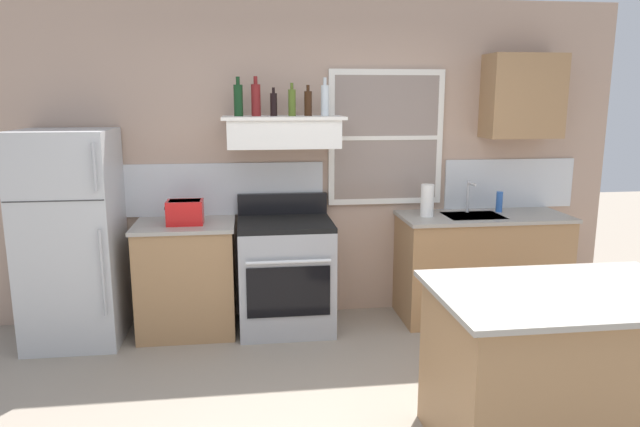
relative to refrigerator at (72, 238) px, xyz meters
The scene contains 18 objects.
back_wall 2.04m from the refrigerator, 11.29° to the left, with size 5.40×0.11×2.70m.
refrigerator is the anchor object (origin of this frame).
counter_left_of_stove 0.93m from the refrigerator, ahead, with size 0.79×0.63×0.91m.
toaster 0.88m from the refrigerator, ahead, with size 0.30×0.20×0.19m.
stove_range 1.69m from the refrigerator, ahead, with size 0.76×0.69×1.09m.
range_hood_shelf 1.84m from the refrigerator, ahead, with size 0.96×0.52×0.24m.
bottle_dark_green_wine 1.68m from the refrigerator, ahead, with size 0.07×0.07×0.31m.
bottle_red_label_wine 1.78m from the refrigerator, ahead, with size 0.07×0.07×0.31m.
bottle_balsamic_dark 1.88m from the refrigerator, ahead, with size 0.06×0.06×0.22m.
bottle_olive_oil_square 2.01m from the refrigerator, ahead, with size 0.06×0.06×0.26m.
bottle_brown_stout 2.12m from the refrigerator, ahead, with size 0.06×0.06×0.24m.
bottle_clear_tall 2.25m from the refrigerator, ahead, with size 0.06×0.06×0.30m.
counter_right_with_sink 3.37m from the refrigerator, ahead, with size 1.43×0.63×0.91m.
sink_faucet 3.26m from the refrigerator, ahead, with size 0.03×0.17×0.28m.
paper_towel_roll 2.86m from the refrigerator, ahead, with size 0.11×0.11×0.27m, color white.
dish_soap_bottle 3.54m from the refrigerator, ahead, with size 0.06×0.06×0.18m, color blue.
kitchen_island 3.55m from the refrigerator, 31.93° to the right, with size 1.40×0.90×0.91m.
upper_cabinet_right 3.86m from the refrigerator, ahead, with size 0.64×0.32×0.70m.
Camera 1 is at (-0.56, -2.69, 1.89)m, focal length 32.33 mm.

